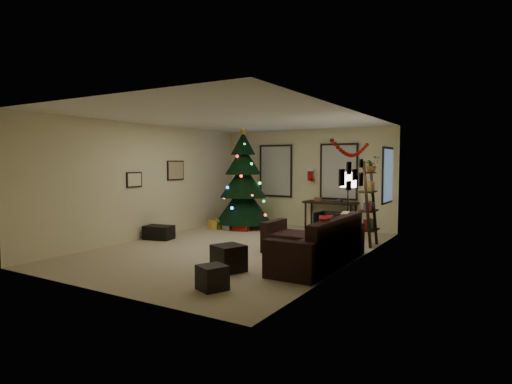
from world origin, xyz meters
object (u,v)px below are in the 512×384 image
desk (330,205)px  bookshelf (369,205)px  christmas_tree (243,185)px  sofa (314,246)px  desk_chair (330,223)px

desk → bookshelf: 2.16m
christmas_tree → desk: (2.23, 0.79, -0.51)m
desk → sofa: bearing=-73.5°
desk → bookshelf: (1.48, -1.56, 0.21)m
desk → desk_chair: (0.24, -0.65, -0.38)m
sofa → desk: size_ratio=1.85×
christmas_tree → bookshelf: size_ratio=1.56×
desk_chair → sofa: bearing=-70.6°
christmas_tree → bookshelf: bearing=-11.7°
desk_chair → bookshelf: 1.65m
christmas_tree → sofa: (3.26, -2.70, -0.91)m
desk_chair → desk: bearing=114.5°
desk → bookshelf: bookshelf is taller
sofa → bookshelf: bookshelf is taller
christmas_tree → sofa: christmas_tree is taller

